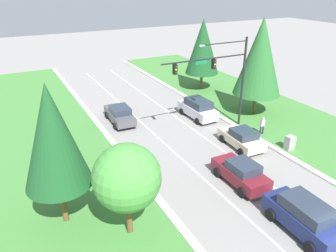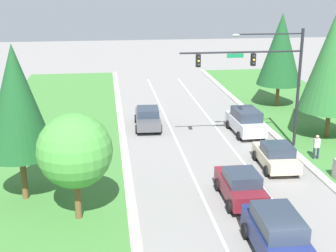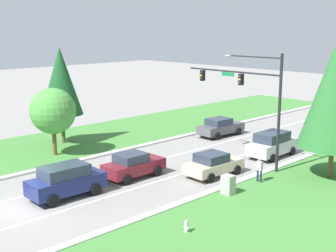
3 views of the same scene
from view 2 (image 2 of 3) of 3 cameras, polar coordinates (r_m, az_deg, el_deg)
name	(u,v)px [view 2 (image 2 of 3)]	position (r m, az deg, el deg)	size (l,w,h in m)	color
traffic_signal_mast	(266,71)	(31.72, 11.88, 6.63)	(8.22, 0.41, 8.14)	black
navy_suv	(277,233)	(20.43, 13.11, -12.63)	(2.16, 4.59, 1.96)	navy
champagne_sedan	(276,156)	(29.56, 13.05, -3.54)	(2.24, 4.26, 1.58)	beige
graphite_sedan	(148,118)	(36.70, -2.49, 1.03)	(2.18, 4.74, 1.67)	#4C4C51
burgundy_sedan	(240,186)	(24.87, 8.83, -7.19)	(2.02, 4.25, 1.69)	maroon
silver_suv	(246,121)	(35.69, 9.45, 0.59)	(2.16, 4.64, 1.93)	silver
pedestrian	(317,146)	(31.52, 17.66, -2.35)	(0.40, 0.25, 1.69)	#232842
conifer_near_right_tree	(334,59)	(35.19, 19.62, 7.68)	(4.61, 4.61, 9.52)	brown
oak_near_left_tree	(75,151)	(22.11, -11.30, -2.99)	(3.54, 3.54, 5.31)	brown
conifer_far_right_tree	(281,49)	(43.42, 13.57, 9.08)	(3.98, 3.98, 8.48)	brown
conifer_mid_left_tree	(16,101)	(24.39, -18.00, 2.92)	(3.54, 3.54, 8.22)	brown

